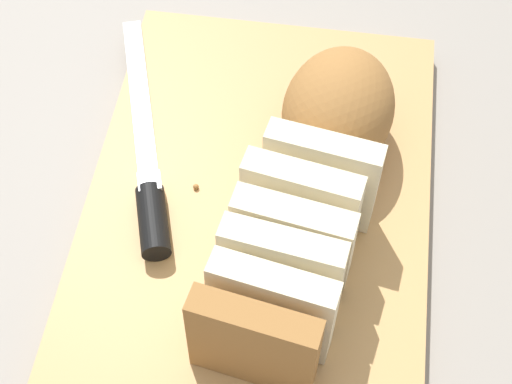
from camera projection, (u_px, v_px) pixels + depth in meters
ground_plane at (256, 225)px, 0.72m from camera, size 3.00×3.00×0.00m
cutting_board at (256, 218)px, 0.71m from camera, size 0.48×0.32×0.03m
bread_loaf at (314, 179)px, 0.66m from camera, size 0.32×0.14×0.10m
bread_knife at (150, 192)px, 0.70m from camera, size 0.28×0.12×0.03m
crumb_near_knife at (314, 165)px, 0.73m from camera, size 0.00×0.00×0.00m
crumb_near_loaf at (278, 211)px, 0.70m from camera, size 0.00×0.00×0.00m
crumb_stray_left at (248, 231)px, 0.69m from camera, size 0.00×0.00×0.00m
crumb_stray_right at (196, 187)px, 0.71m from camera, size 0.01×0.01×0.01m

